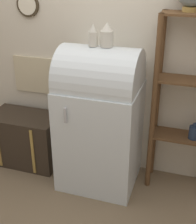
{
  "coord_description": "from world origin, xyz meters",
  "views": [
    {
      "loc": [
        0.82,
        -2.33,
        2.06
      ],
      "look_at": [
        -0.02,
        0.22,
        0.78
      ],
      "focal_mm": 50.0,
      "sensor_mm": 36.0,
      "label": 1
    }
  ],
  "objects": [
    {
      "name": "refrigerator",
      "position": [
        -0.0,
        0.22,
        0.73
      ],
      "size": [
        0.74,
        0.69,
        1.41
      ],
      "color": "silver",
      "rests_on": "ground_plane"
    },
    {
      "name": "wall_back",
      "position": [
        -0.01,
        0.57,
        1.35
      ],
      "size": [
        7.0,
        0.09,
        2.7
      ],
      "color": "beige",
      "rests_on": "ground_plane"
    },
    {
      "name": "vase_left",
      "position": [
        -0.06,
        0.21,
        1.5
      ],
      "size": [
        0.08,
        0.08,
        0.19
      ],
      "color": "beige",
      "rests_on": "refrigerator"
    },
    {
      "name": "shelf_unit",
      "position": [
        0.77,
        0.39,
        0.91
      ],
      "size": [
        0.57,
        0.28,
        1.7
      ],
      "color": "brown",
      "rests_on": "ground_plane"
    },
    {
      "name": "vase_center",
      "position": [
        0.06,
        0.23,
        1.51
      ],
      "size": [
        0.11,
        0.11,
        0.21
      ],
      "color": "beige",
      "rests_on": "refrigerator"
    },
    {
      "name": "suitcase_trunk",
      "position": [
        -0.89,
        0.29,
        0.29
      ],
      "size": [
        0.76,
        0.46,
        0.57
      ],
      "color": "#33281E",
      "rests_on": "ground_plane"
    },
    {
      "name": "ground_plane",
      "position": [
        0.0,
        0.0,
        0.0
      ],
      "size": [
        12.0,
        12.0,
        0.0
      ],
      "primitive_type": "plane",
      "color": "#7A664C"
    }
  ]
}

